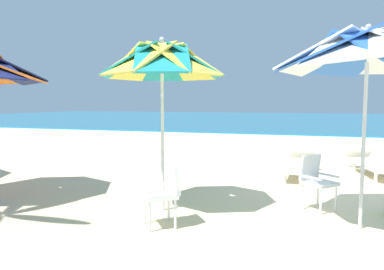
% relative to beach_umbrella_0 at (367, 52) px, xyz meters
% --- Properties ---
extents(ground_plane, '(80.00, 80.00, 0.00)m').
position_rel_beach_umbrella_0_xyz_m(ground_plane, '(0.14, 2.77, -2.37)').
color(ground_plane, beige).
extents(sea, '(80.00, 36.00, 0.10)m').
position_rel_beach_umbrella_0_xyz_m(sea, '(0.14, 31.93, -2.32)').
color(sea, teal).
rests_on(sea, ground).
extents(surf_foam, '(80.00, 0.70, 0.01)m').
position_rel_beach_umbrella_0_xyz_m(surf_foam, '(0.14, 13.63, -2.36)').
color(surf_foam, white).
rests_on(surf_foam, ground).
extents(beach_umbrella_0, '(2.43, 2.43, 2.73)m').
position_rel_beach_umbrella_0_xyz_m(beach_umbrella_0, '(0.00, 0.00, 0.00)').
color(beach_umbrella_0, silver).
rests_on(beach_umbrella_0, ground).
extents(plastic_chair_0, '(0.63, 0.63, 0.87)m').
position_rel_beach_umbrella_0_xyz_m(plastic_chair_0, '(-0.56, 0.77, -1.87)').
color(plastic_chair_0, white).
rests_on(plastic_chair_0, ground).
extents(beach_umbrella_1, '(1.96, 1.96, 2.71)m').
position_rel_beach_umbrella_0_xyz_m(beach_umbrella_1, '(-2.88, -0.02, -0.06)').
color(beach_umbrella_1, silver).
rests_on(beach_umbrella_1, ground).
extents(plastic_chair_2, '(0.63, 0.62, 0.87)m').
position_rel_beach_umbrella_0_xyz_m(plastic_chair_2, '(-2.58, -0.70, -1.87)').
color(plastic_chair_2, white).
rests_on(plastic_chair_2, ground).
extents(sun_lounger_0, '(1.09, 2.23, 0.62)m').
position_rel_beach_umbrella_0_xyz_m(sun_lounger_0, '(0.77, 4.13, -2.09)').
color(sun_lounger_0, white).
rests_on(sun_lounger_0, ground).
extents(sun_lounger_1, '(0.71, 2.17, 0.62)m').
position_rel_beach_umbrella_0_xyz_m(sun_lounger_1, '(-0.85, 3.46, -2.09)').
color(sun_lounger_1, white).
rests_on(sun_lounger_1, ground).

